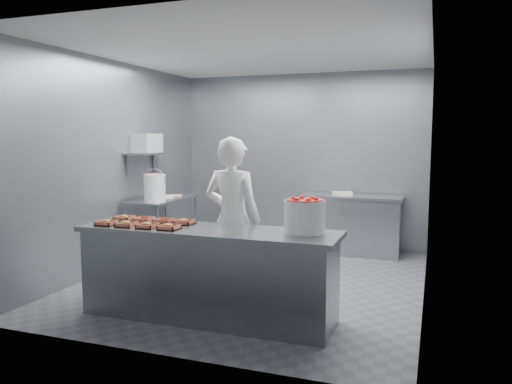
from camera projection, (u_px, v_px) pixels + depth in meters
floor at (254, 281)px, 6.21m from camera, size 4.50×4.50×0.00m
ceiling at (254, 51)px, 5.90m from camera, size 4.50×4.50×0.00m
wall_back at (301, 161)px, 8.16m from camera, size 4.00×0.04×2.80m
wall_left at (115, 166)px, 6.73m from camera, size 0.04×4.50×2.80m
wall_right at (428, 173)px, 5.38m from camera, size 0.04×4.50×2.80m
service_counter at (208, 273)px, 4.90m from camera, size 2.60×0.70×0.90m
prep_table at (162, 219)px, 7.26m from camera, size 0.60×1.20×0.90m
back_counter at (352, 224)px, 7.64m from camera, size 1.50×0.60×0.90m
wall_shelf at (150, 153)px, 7.21m from camera, size 0.35×0.90×0.03m
tray_0 at (106, 223)px, 5.06m from camera, size 0.19×0.18×0.06m
tray_1 at (127, 224)px, 4.97m from camera, size 0.19×0.18×0.06m
tray_2 at (147, 225)px, 4.89m from camera, size 0.19×0.18×0.06m
tray_3 at (169, 227)px, 4.81m from camera, size 0.19×0.18×0.06m
tray_4 at (125, 218)px, 5.35m from camera, size 0.19×0.18×0.06m
tray_5 at (144, 219)px, 5.27m from camera, size 0.19×0.18×0.04m
tray_6 at (164, 221)px, 5.19m from camera, size 0.19×0.18×0.04m
tray_7 at (184, 222)px, 5.11m from camera, size 0.19×0.18×0.06m
worker at (232, 220)px, 5.41m from camera, size 0.69×0.48×1.79m
strawberry_tub at (305, 215)px, 4.63m from camera, size 0.38×0.38×0.31m
glaze_bucket at (155, 187)px, 6.88m from camera, size 0.31×0.30×0.46m
bucket_lid at (164, 196)px, 7.37m from camera, size 0.32×0.32×0.02m
rag at (177, 195)px, 7.51m from camera, size 0.17×0.15×0.02m
appliance at (147, 143)px, 7.11m from camera, size 0.35×0.39×0.27m
paper_stack at (342, 193)px, 7.64m from camera, size 0.34×0.27×0.05m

